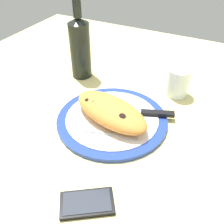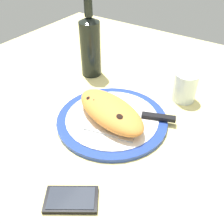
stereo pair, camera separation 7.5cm
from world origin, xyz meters
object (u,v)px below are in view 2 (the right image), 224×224
Objects in this scene: plate at (112,119)px; water_glass at (185,89)px; calzone at (109,111)px; smartphone at (71,199)px; knife at (147,116)px; wine_bottle at (90,46)px; fork at (112,135)px.

water_glass is (13.18, 22.80, 3.38)cm from plate.
calzone reaches higher than smartphone.
calzone is 11.47cm from knife.
smartphone is at bearing -91.46° from knife.
plate is 31.64cm from wine_bottle.
fork is at bearing -49.90° from calzone.
smartphone is 50.49cm from water_glass.
knife is (8.94, 6.76, -2.41)cm from calzone.
smartphone is at bearing -80.75° from fork.
wine_bottle is (-31.11, 13.50, 9.44)cm from knife.
smartphone is 1.38× the size of water_glass.
knife is at bearing 37.08° from calzone.
plate is 28.34cm from smartphone.
calzone reaches higher than plate.
wine_bottle is (-22.16, 20.26, 7.02)cm from calzone.
knife is at bearing 71.05° from fork.
calzone is at bearing -42.43° from wine_bottle.
wine_bottle is (-22.54, 19.44, 10.74)cm from plate.
plate reaches higher than smartphone.
knife is at bearing 34.69° from plate.
wine_bottle reaches higher than plate.
plate is 2.16× the size of fork.
wine_bottle is at bearing 139.23° from plate.
water_glass is at bearing 73.15° from fork.
fork is 0.66× the size of knife.
fork is 1.15× the size of smartphone.
knife is 0.83× the size of wine_bottle.
plate is at bearing -120.03° from water_glass.
fork is (4.33, -6.41, 1.01)cm from plate.
calzone is 2.89× the size of water_glass.
water_glass reaches higher than calzone.
smartphone is at bearing -72.97° from calzone.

